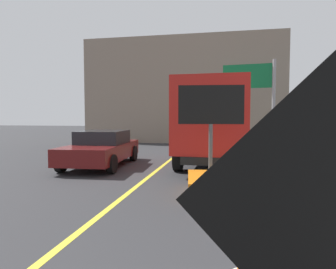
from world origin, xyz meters
TOP-DOWN VIEW (x-y plane):
  - lane_center_stripe at (0.00, 6.00)m, footprint 0.14×36.00m
  - arrow_board_trailer at (2.04, 8.00)m, footprint 1.60×1.92m
  - box_truck at (1.98, 12.82)m, footprint 2.76×6.97m
  - pickup_car at (-2.37, 11.52)m, footprint 2.26×4.57m
  - highway_guide_sign at (4.17, 17.35)m, footprint 2.78×0.39m
  - far_building_block at (-0.79, 25.32)m, footprint 14.83×7.23m
  - traffic_cone_mid_lane at (2.33, 6.26)m, footprint 0.36×0.36m

SIDE VIEW (x-z plane):
  - lane_center_stripe at x=0.00m, z-range 0.00..0.01m
  - traffic_cone_mid_lane at x=2.33m, z-range -0.01..0.67m
  - arrow_board_trailer at x=2.04m, z-range -0.87..1.83m
  - pickup_car at x=-2.37m, z-range 0.01..1.39m
  - box_truck at x=1.98m, z-range 0.15..3.38m
  - highway_guide_sign at x=4.17m, z-range 0.92..5.92m
  - far_building_block at x=-0.79m, z-range 0.00..7.83m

